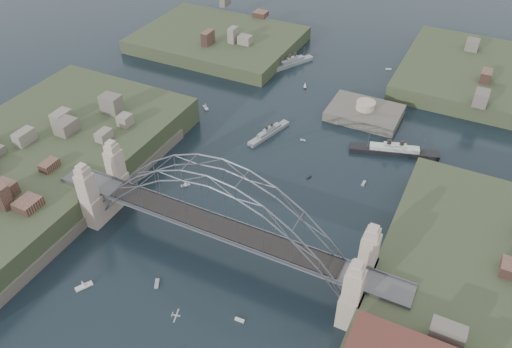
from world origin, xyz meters
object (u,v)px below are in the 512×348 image
(bridge, at_px, (218,213))
(fort_island, at_px, (364,118))
(naval_cruiser_far, at_px, (292,63))
(ocean_liner, at_px, (394,151))
(naval_cruiser_near, at_px, (269,133))

(bridge, bearing_deg, fort_island, 80.27)
(fort_island, xyz_separation_m, naval_cruiser_far, (-34.27, 22.57, 1.29))
(bridge, bearing_deg, ocean_liner, 65.32)
(naval_cruiser_near, relative_size, ocean_liner, 0.67)
(fort_island, xyz_separation_m, ocean_liner, (13.26, -15.05, 1.29))
(naval_cruiser_far, height_order, ocean_liner, naval_cruiser_far)
(naval_cruiser_near, distance_m, naval_cruiser_far, 46.44)
(naval_cruiser_near, relative_size, naval_cruiser_far, 0.97)
(ocean_liner, bearing_deg, fort_island, 131.37)
(ocean_liner, bearing_deg, bridge, -114.68)
(bridge, xyz_separation_m, fort_island, (12.00, 70.00, -12.66))
(bridge, xyz_separation_m, ocean_liner, (25.26, 54.95, -11.38))
(fort_island, bearing_deg, naval_cruiser_near, -135.13)
(bridge, height_order, fort_island, bridge)
(bridge, distance_m, naval_cruiser_far, 95.89)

